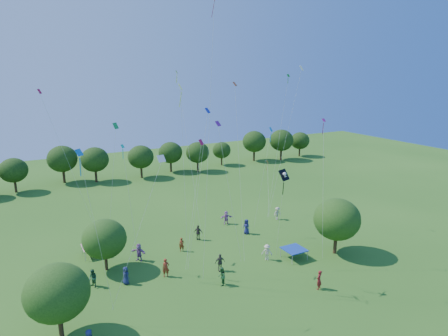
% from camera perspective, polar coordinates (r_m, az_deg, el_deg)
% --- Properties ---
extents(near_tree_west, '(4.71, 4.71, 5.83)m').
position_cam_1_polar(near_tree_west, '(32.67, -22.74, -16.12)').
color(near_tree_west, '#422B19').
rests_on(near_tree_west, ground).
extents(near_tree_north, '(4.32, 4.32, 5.26)m').
position_cam_1_polar(near_tree_north, '(41.46, -16.72, -9.68)').
color(near_tree_north, '#422B19').
rests_on(near_tree_north, ground).
extents(near_tree_east, '(4.98, 4.98, 6.17)m').
position_cam_1_polar(near_tree_east, '(44.64, 15.84, -7.06)').
color(near_tree_east, '#422B19').
rests_on(near_tree_east, ground).
extents(treeline, '(88.01, 8.77, 6.77)m').
position_cam_1_polar(treeline, '(74.64, -16.52, 1.38)').
color(treeline, '#422B19').
rests_on(treeline, ground).
extents(tent_red_stripe, '(2.20, 2.20, 1.10)m').
position_cam_1_polar(tent_red_stripe, '(45.88, -18.22, -10.56)').
color(tent_red_stripe, red).
rests_on(tent_red_stripe, ground).
extents(tent_blue, '(2.20, 2.20, 1.10)m').
position_cam_1_polar(tent_blue, '(43.60, 9.98, -11.36)').
color(tent_blue, '#173897').
rests_on(tent_blue, ground).
extents(crowd_person_1, '(0.81, 0.70, 1.83)m').
position_cam_1_polar(crowd_person_1, '(38.58, 13.42, -15.28)').
color(crowd_person_1, maroon).
rests_on(crowd_person_1, ground).
extents(crowd_person_2, '(0.91, 0.97, 1.76)m').
position_cam_1_polar(crowd_person_2, '(38.20, -0.35, -15.23)').
color(crowd_person_2, '#275C2D').
rests_on(crowd_person_2, ground).
extents(crowd_person_3, '(1.16, 0.59, 1.73)m').
position_cam_1_polar(crowd_person_3, '(53.97, 7.63, -6.43)').
color(crowd_person_3, '#A8A287').
rests_on(crowd_person_3, ground).
extents(crowd_person_4, '(1.10, 0.59, 1.80)m').
position_cam_1_polar(crowd_person_4, '(40.59, -0.59, -13.34)').
color(crowd_person_4, '#484339').
rests_on(crowd_person_4, ground).
extents(crowd_person_5, '(1.71, 0.93, 1.74)m').
position_cam_1_polar(crowd_person_5, '(52.01, 0.32, -7.09)').
color(crowd_person_5, '#AC65AD').
rests_on(crowd_person_5, ground).
extents(crowd_person_6, '(0.81, 1.03, 1.84)m').
position_cam_1_polar(crowd_person_6, '(49.08, 3.22, -8.36)').
color(crowd_person_6, navy).
rests_on(crowd_person_6, ground).
extents(crowd_person_7, '(0.77, 0.59, 1.85)m').
position_cam_1_polar(crowd_person_7, '(39.97, -8.31, -13.92)').
color(crowd_person_7, maroon).
rests_on(crowd_person_7, ground).
extents(crowd_person_8, '(0.80, 0.97, 1.73)m').
position_cam_1_polar(crowd_person_8, '(39.77, -18.22, -14.76)').
color(crowd_person_8, '#214E31').
rests_on(crowd_person_8, ground).
extents(crowd_person_9, '(1.18, 1.15, 1.74)m').
position_cam_1_polar(crowd_person_9, '(42.92, 6.15, -11.89)').
color(crowd_person_9, beige).
rests_on(crowd_person_9, ground).
extents(crowd_person_10, '(1.11, 1.08, 1.82)m').
position_cam_1_polar(crowd_person_10, '(47.44, -3.70, -9.20)').
color(crowd_person_10, '#382F2D').
rests_on(crowd_person_10, ground).
extents(crowd_person_11, '(1.62, 1.74, 1.88)m').
position_cam_1_polar(crowd_person_11, '(43.47, -12.07, -11.68)').
color(crowd_person_11, '#9B5EA2').
rests_on(crowd_person_11, ground).
extents(crowd_person_12, '(0.72, 0.95, 1.72)m').
position_cam_1_polar(crowd_person_12, '(39.48, -13.87, -14.68)').
color(crowd_person_12, '#1B234E').
rests_on(crowd_person_12, ground).
extents(crowd_person_13, '(0.69, 0.58, 1.57)m').
position_cam_1_polar(crowd_person_13, '(44.86, -6.07, -10.83)').
color(crowd_person_13, maroon).
rests_on(crowd_person_13, ground).
extents(pirate_kite, '(2.20, 3.39, 9.70)m').
position_cam_1_polar(pirate_kite, '(35.18, 8.58, -1.26)').
color(pirate_kite, black).
extents(red_high_kite, '(2.35, 1.73, 25.98)m').
position_cam_1_polar(red_high_kite, '(33.95, -1.64, 17.40)').
color(red_high_kite, red).
extents(small_kite_0, '(4.62, 1.72, 16.43)m').
position_cam_1_polar(small_kite_0, '(41.71, -22.69, 4.26)').
color(small_kite_0, red).
extents(small_kite_1, '(2.82, 4.70, 6.18)m').
position_cam_1_polar(small_kite_1, '(53.69, 6.26, -0.80)').
color(small_kite_1, '#DC520B').
extents(small_kite_2, '(0.36, 6.37, 18.08)m').
position_cam_1_polar(small_kite_2, '(45.99, -5.71, 6.45)').
color(small_kite_2, '#BFE814').
extents(small_kite_3, '(2.22, 0.77, 17.66)m').
position_cam_1_polar(small_kite_3, '(48.77, 8.24, 6.60)').
color(small_kite_3, '#178218').
extents(small_kite_4, '(1.69, 2.00, 15.09)m').
position_cam_1_polar(small_kite_4, '(34.11, -3.09, 2.25)').
color(small_kite_4, '#1121AF').
extents(small_kite_5, '(3.14, 0.86, 13.93)m').
position_cam_1_polar(small_kite_5, '(34.97, -0.01, 1.32)').
color(small_kite_5, '#821687').
extents(small_kite_6, '(4.50, 0.75, 18.65)m').
position_cam_1_polar(small_kite_6, '(49.98, 10.02, 9.54)').
color(small_kite_6, silver).
extents(small_kite_7, '(0.97, 0.48, 11.47)m').
position_cam_1_polar(small_kite_7, '(38.51, -13.75, -1.20)').
color(small_kite_7, '#0DC4A3').
extents(small_kite_8, '(2.95, 2.07, 11.83)m').
position_cam_1_polar(small_kite_8, '(37.34, -3.69, 0.31)').
color(small_kite_8, red).
extents(small_kite_9, '(1.29, 4.10, 17.02)m').
position_cam_1_polar(small_kite_9, '(38.85, 1.93, 5.22)').
color(small_kite_9, '#E04C0B').
extents(small_kite_10, '(0.44, 0.65, 17.01)m').
position_cam_1_polar(small_kite_10, '(34.64, -6.02, 5.90)').
color(small_kite_10, '#D3F415').
extents(small_kite_11, '(1.98, 0.67, 13.02)m').
position_cam_1_polar(small_kite_11, '(41.74, -15.38, 3.02)').
color(small_kite_11, green).
extents(small_kite_12, '(2.07, 2.06, 13.18)m').
position_cam_1_polar(small_kite_12, '(28.33, -18.98, -3.03)').
color(small_kite_12, blue).
extents(small_kite_13, '(1.22, 2.25, 13.57)m').
position_cam_1_polar(small_kite_13, '(40.06, 14.00, 1.54)').
color(small_kite_13, '#971979').
extents(small_kite_14, '(4.55, 0.97, 12.00)m').
position_cam_1_polar(small_kite_14, '(30.32, -10.23, -2.77)').
color(small_kite_14, silver).
extents(small_kite_15, '(0.92, 2.36, 12.13)m').
position_cam_1_polar(small_kite_15, '(44.16, 6.25, 2.63)').
color(small_kite_15, '#0D86D0').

